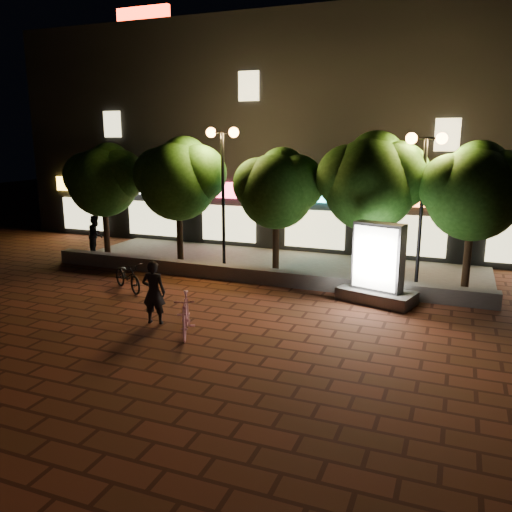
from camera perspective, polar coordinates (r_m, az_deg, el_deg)
The scene contains 16 objects.
ground at distance 14.59m, azimuth -6.81°, elevation -6.83°, with size 80.00×80.00×0.00m, color #5D2B1D.
retaining_wall at distance 17.96m, azimuth -0.81°, elevation -2.07°, with size 16.00×0.45×0.50m, color slate.
sidewalk at distance 20.28m, azimuth 1.87°, elevation -0.92°, with size 16.00×5.00×0.08m, color slate.
building_block at distance 25.89m, azimuth 6.91°, elevation 13.11°, with size 28.00×8.12×11.30m.
tree_far_left at distance 22.19m, azimuth -16.36°, elevation 8.29°, with size 3.36×2.80×4.63m.
tree_left at distance 20.23m, azimuth -8.41°, elevation 8.69°, with size 3.60×3.00×4.89m.
tree_mid at distance 18.60m, azimuth 2.47°, elevation 7.74°, with size 3.24×2.70×4.50m.
tree_right at distance 17.77m, azimuth 12.72°, elevation 8.32°, with size 3.72×3.10×5.07m.
tree_far_right at distance 17.58m, azimuth 23.10°, elevation 6.90°, with size 3.48×2.90×4.76m.
street_lamp_left at distance 19.06m, azimuth -3.70°, elevation 10.30°, with size 1.26×0.36×5.18m.
street_lamp_right at distance 17.31m, azimuth 18.08°, elevation 8.97°, with size 1.26×0.36×4.98m.
ad_kiosk at distance 16.04m, azimuth 13.29°, elevation -1.56°, with size 2.48×1.71×2.45m.
scooter_pink at distance 13.32m, azimuth -7.77°, elevation -6.39°, with size 0.50×1.77×1.06m, color pink.
rider at distance 14.12m, azimuth -11.22°, elevation -3.94°, with size 0.64×0.42×1.74m, color black.
scooter_parked at distance 17.43m, azimuth -14.00°, elevation -2.14°, with size 0.65×1.85×0.97m, color black.
pedestrian at distance 22.74m, azimuth -17.25°, elevation 2.26°, with size 0.80×0.62×1.65m, color black.
Camera 1 is at (6.58, -12.04, 4.95)m, focal length 36.23 mm.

